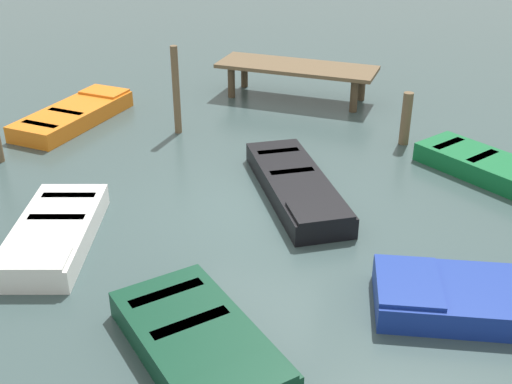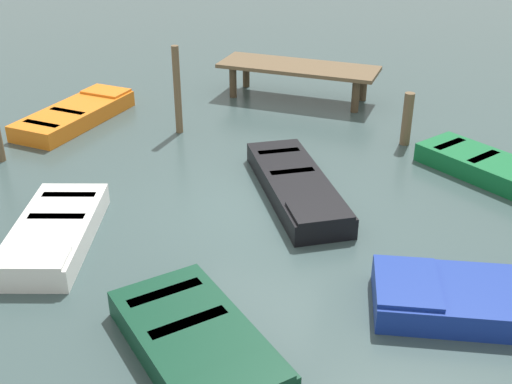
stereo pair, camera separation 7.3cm
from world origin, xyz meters
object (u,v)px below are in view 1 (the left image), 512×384
at_px(dock_segment, 297,70).
at_px(rowboat_white, 54,233).
at_px(rowboat_green, 492,168).
at_px(mooring_piling_mid_left, 406,119).
at_px(rowboat_orange, 74,115).
at_px(rowboat_black, 296,186).
at_px(mooring_piling_center, 176,90).
at_px(rowboat_dark_green, 199,343).

xyz_separation_m(dock_segment, rowboat_white, (-2.62, -8.56, -0.60)).
relative_size(dock_segment, rowboat_green, 1.40).
distance_m(dock_segment, rowboat_green, 6.35).
height_order(rowboat_green, mooring_piling_mid_left, mooring_piling_mid_left).
distance_m(rowboat_orange, rowboat_white, 5.92).
bearing_deg(rowboat_black, dock_segment, 163.26).
relative_size(rowboat_white, mooring_piling_center, 1.50).
bearing_deg(mooring_piling_mid_left, dock_segment, 139.54).
bearing_deg(mooring_piling_center, rowboat_orange, -179.91).
bearing_deg(rowboat_white, rowboat_dark_green, 43.88).
bearing_deg(rowboat_black, mooring_piling_mid_left, 121.23).
bearing_deg(mooring_piling_mid_left, rowboat_orange, -175.86).
relative_size(dock_segment, mooring_piling_mid_left, 3.59).
bearing_deg(rowboat_white, rowboat_orange, -169.04).
distance_m(rowboat_white, mooring_piling_center, 5.45).
distance_m(rowboat_green, rowboat_dark_green, 7.86).
relative_size(rowboat_black, rowboat_dark_green, 1.28).
bearing_deg(mooring_piling_center, dock_segment, 53.91).
bearing_deg(mooring_piling_mid_left, rowboat_white, -133.52).
distance_m(dock_segment, mooring_piling_center, 3.94).
bearing_deg(rowboat_green, rowboat_dark_green, -84.08).
height_order(rowboat_black, rowboat_white, same).
distance_m(rowboat_black, rowboat_orange, 6.71).
height_order(dock_segment, rowboat_green, dock_segment).
xyz_separation_m(rowboat_green, rowboat_white, (-7.51, -4.55, 0.00)).
height_order(rowboat_green, rowboat_white, same).
distance_m(dock_segment, mooring_piling_mid_left, 4.01).
height_order(rowboat_black, rowboat_dark_green, same).
distance_m(dock_segment, rowboat_dark_green, 10.69).
relative_size(rowboat_orange, rowboat_white, 1.13).
bearing_deg(dock_segment, mooring_piling_mid_left, -34.14).
bearing_deg(rowboat_orange, mooring_piling_mid_left, -75.68).
bearing_deg(rowboat_orange, mooring_piling_center, -79.72).
relative_size(dock_segment, rowboat_white, 1.40).
relative_size(rowboat_orange, mooring_piling_mid_left, 2.90).
bearing_deg(dock_segment, rowboat_white, -100.68).
relative_size(rowboat_black, rowboat_orange, 1.07).
bearing_deg(rowboat_white, mooring_piling_center, 163.02).
bearing_deg(rowboat_dark_green, mooring_piling_center, 156.95).
distance_m(rowboat_black, mooring_piling_mid_left, 3.78).
xyz_separation_m(rowboat_white, mooring_piling_center, (0.30, 5.38, 0.85)).
height_order(dock_segment, mooring_piling_mid_left, mooring_piling_mid_left).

